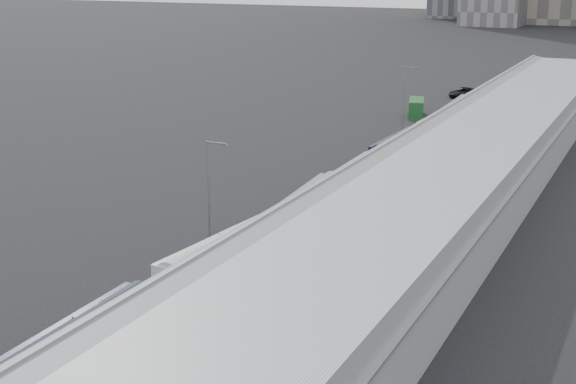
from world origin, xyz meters
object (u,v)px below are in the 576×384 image
Objects in this scene: bus_1 at (78,357)px; bus_2 at (225,265)px; bus_8 at (484,99)px; street_lamp_far at (405,94)px; street_lamp_near at (210,184)px; bus_4 at (356,182)px; shipping_container at (416,108)px; suv at (464,92)px; bus_5 at (398,153)px; bus_3 at (309,214)px; bus_7 at (461,114)px; bus_9 at (498,88)px; bus_6 at (441,129)px.

bus_2 is (0.18, 15.97, 0.01)m from bus_1.
street_lamp_far is at bearing -103.05° from bus_8.
street_lamp_near is at bearing -93.03° from bus_8.
bus_4 reaches higher than shipping_container.
street_lamp_far reaches higher than bus_8.
bus_1 is at bearing -64.43° from suv.
bus_4 is at bearing -87.36° from bus_5.
suv is at bearing 91.20° from bus_1.
street_lamp_near reaches higher than bus_2.
street_lamp_near is at bearing -143.07° from bus_3.
bus_5 is 1.39× the size of street_lamp_far.
bus_7 is 28.34m from bus_9.
bus_7 is at bearing 88.57° from bus_4.
bus_3 is at bearing -98.21° from shipping_container.
bus_2 is 71.59m from shipping_container.
bus_5 is at bearing -92.76° from shipping_container.
bus_3 is at bearing -82.27° from street_lamp_far.
bus_2 is at bearing -53.25° from street_lamp_near.
bus_6 is 2.14× the size of suv.
bus_6 is 1.01× the size of bus_7.
bus_5 is at bearing -88.71° from bus_8.
bus_2 is 1.05× the size of bus_5.
bus_4 is at bearing 87.60° from bus_3.
bus_3 reaches higher than suv.
street_lamp_near is at bearing -98.02° from bus_9.
bus_2 is 1.01× the size of bus_7.
bus_1 reaches higher than bus_8.
bus_4 is (0.10, 26.37, -0.13)m from bus_2.
bus_8 is (-0.19, 69.21, -0.15)m from bus_3.
bus_1 is at bearing -76.26° from street_lamp_near.
street_lamp_near is (-6.07, 8.14, 3.43)m from bus_2.
bus_5 is at bearing -61.42° from suv.
bus_3 is 12.47m from bus_4.
bus_2 is at bearing -63.85° from suv.
street_lamp_far is at bearing 147.57° from bus_6.
bus_7 is at bearing 51.55° from street_lamp_far.
bus_8 is 1.40× the size of street_lamp_near.
bus_2 is at bearing -96.45° from bus_3.
bus_7 is (0.53, 83.87, 0.00)m from bus_1.
street_lamp_near is 63.20m from shipping_container.
street_lamp_near is (-6.18, -18.24, 3.56)m from bus_4.
street_lamp_far is 1.39× the size of shipping_container.
street_lamp_near is at bearing -96.65° from bus_6.
bus_5 is 1.93× the size of shipping_container.
bus_6 is 8.69m from street_lamp_far.
bus_2 is 55.78m from bus_6.
bus_1 is 0.97× the size of bus_3.
suv is (-5.43, 66.37, -0.62)m from bus_4.
bus_2 is 1.00× the size of bus_6.
bus_1 is 71.75m from bus_6.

